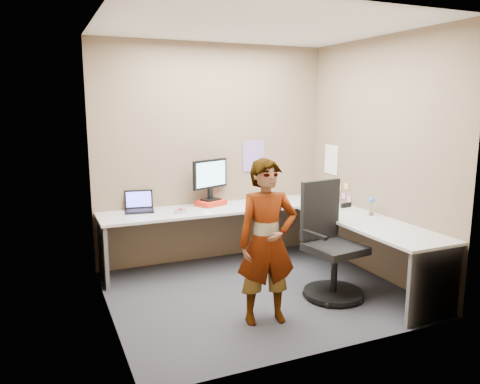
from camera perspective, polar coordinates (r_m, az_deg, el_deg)
name	(u,v)px	position (r m, az deg, el deg)	size (l,w,h in m)	color
ground	(257,293)	(5.06, 2.11, -12.17)	(3.00, 3.00, 0.00)	black
wall_back	(214,154)	(5.90, -3.25, 4.68)	(3.00, 3.00, 0.00)	brown
wall_right	(378,159)	(5.52, 16.46, 3.84)	(2.70, 2.70, 0.00)	brown
wall_left	(104,175)	(4.28, -16.21, 1.98)	(2.70, 2.70, 0.00)	brown
ceiling	(259,26)	(4.72, 2.35, 19.62)	(3.00, 3.00, 0.00)	white
desk	(277,226)	(5.39, 4.59, -4.17)	(2.98, 2.58, 0.73)	#B7B7B7
paper_ream	(211,203)	(5.79, -3.56, -1.31)	(0.33, 0.24, 0.07)	red
monitor	(210,176)	(5.75, -3.66, 1.93)	(0.50, 0.26, 0.50)	black
laptop	(139,206)	(5.61, -12.20, -1.66)	(0.37, 0.32, 0.23)	black
trackball_mouse	(180,211)	(5.41, -7.27, -2.34)	(0.12, 0.08, 0.07)	#B7B7BC
origami	(206,211)	(5.38, -4.12, -2.28)	(0.10, 0.10, 0.06)	white
stapler	(346,205)	(5.82, 12.80, -1.56)	(0.15, 0.04, 0.06)	black
flower	(372,203)	(5.44, 15.74, -1.30)	(0.07, 0.07, 0.22)	brown
calendar_purple	(254,156)	(6.10, 1.66, 4.42)	(0.30, 0.01, 0.40)	#846BB7
calendar_white	(331,160)	(6.24, 11.06, 3.90)	(0.01, 0.28, 0.38)	white
sticky_note_a	(346,186)	(6.00, 12.84, 0.67)	(0.01, 0.07, 0.07)	#F2E059
sticky_note_b	(344,196)	(6.06, 12.51, -0.47)	(0.01, 0.07, 0.07)	pink
sticky_note_c	(349,199)	(5.97, 13.17, -0.86)	(0.01, 0.07, 0.07)	pink
sticky_note_d	(339,187)	(6.12, 12.00, 0.62)	(0.01, 0.07, 0.07)	#F2E059
office_chair	(330,251)	(4.94, 10.93, -7.06)	(0.64, 0.62, 1.17)	black
person	(267,242)	(4.21, 3.32, -6.12)	(0.55, 0.36, 1.50)	#999399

